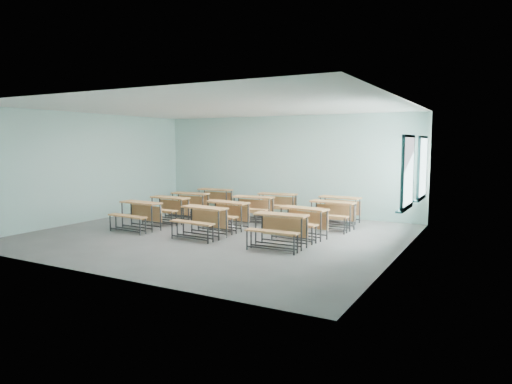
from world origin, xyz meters
TOP-DOWN VIEW (x-y plane):
  - room at (0.08, 0.03)m, footprint 9.04×8.04m
  - desk_unit_r0c0 at (-2.17, -0.53)m, footprint 1.25×0.88m
  - desk_unit_r0c1 at (-0.12, -0.51)m, footprint 1.25×0.88m
  - desk_unit_r0c2 at (2.02, -0.60)m, footprint 1.23×0.84m
  - desk_unit_r1c0 at (-2.20, 0.72)m, footprint 1.23×0.85m
  - desk_unit_r1c1 at (-0.16, 0.63)m, footprint 1.27×0.90m
  - desk_unit_r1c2 at (2.07, 0.56)m, footprint 1.30×0.96m
  - desk_unit_r2c0 at (-2.34, 1.90)m, footprint 1.26×0.90m
  - desk_unit_r2c1 at (-0.12, 2.02)m, footprint 1.29×0.94m
  - desk_unit_r2c2 at (2.30, 2.04)m, footprint 1.24×0.87m
  - desk_unit_r3c0 at (-2.32, 3.26)m, footprint 1.21×0.82m
  - desk_unit_r3c1 at (0.17, 3.07)m, footprint 1.29×0.94m
  - desk_unit_r3c2 at (2.13, 3.15)m, footprint 1.27×0.91m

SIDE VIEW (x-z plane):
  - desk_unit_r0c0 at x=-2.17m, z-range 0.13..0.88m
  - desk_unit_r0c1 at x=-0.12m, z-range 0.13..0.88m
  - desk_unit_r0c2 at x=2.02m, z-range 0.13..0.88m
  - desk_unit_r1c0 at x=-2.20m, z-range 0.13..0.88m
  - desk_unit_r1c1 at x=-0.16m, z-range 0.13..0.88m
  - desk_unit_r1c2 at x=2.07m, z-range 0.13..0.88m
  - desk_unit_r2c0 at x=-2.34m, z-range 0.13..0.88m
  - desk_unit_r2c1 at x=-0.12m, z-range 0.13..0.88m
  - desk_unit_r2c2 at x=2.30m, z-range 0.13..0.88m
  - desk_unit_r3c0 at x=-2.32m, z-range 0.13..0.88m
  - desk_unit_r3c1 at x=0.17m, z-range 0.13..0.88m
  - desk_unit_r3c2 at x=2.13m, z-range 0.13..0.88m
  - room at x=0.08m, z-range -0.02..3.22m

